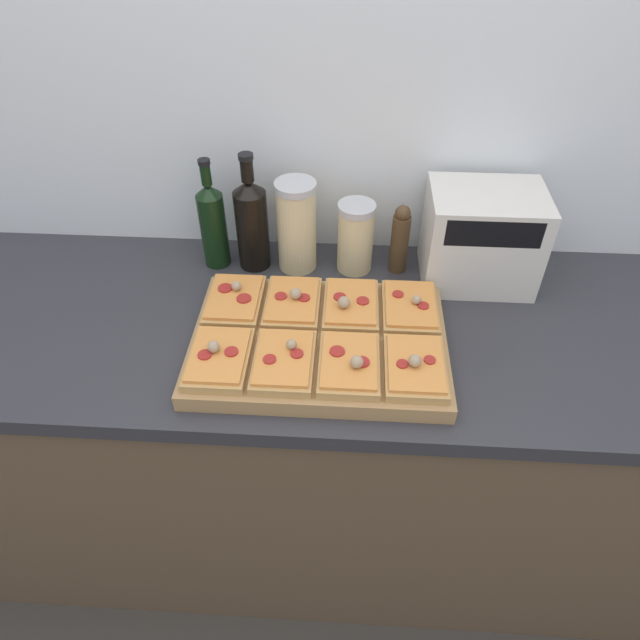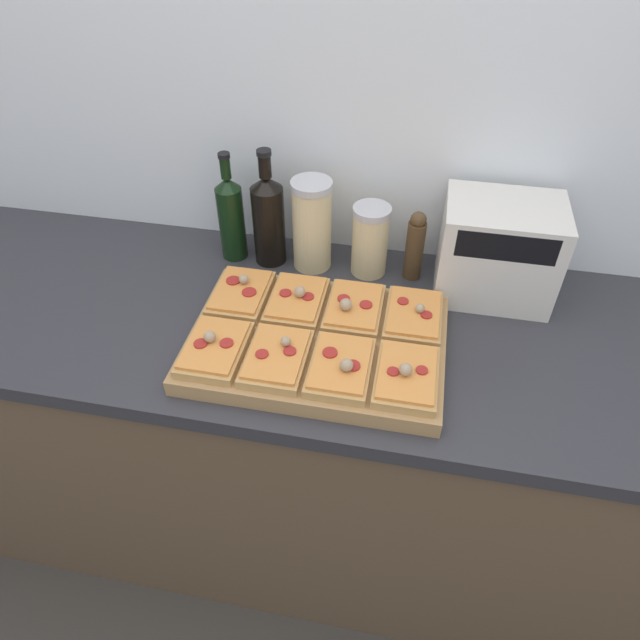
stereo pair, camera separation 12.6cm
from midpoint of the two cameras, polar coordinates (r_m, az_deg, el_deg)
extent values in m
plane|color=#3D3833|center=(1.96, -1.66, -28.04)|extent=(12.00, 12.00, 0.00)
cube|color=silver|center=(1.47, -0.37, 18.28)|extent=(6.00, 0.06, 2.50)
cube|color=brown|center=(1.71, -1.05, -12.60)|extent=(2.60, 0.64, 0.90)
cube|color=#2D2D33|center=(1.35, -1.30, -0.94)|extent=(2.63, 0.67, 0.04)
cube|color=#A37A4C|center=(1.26, -2.93, -2.37)|extent=(0.56, 0.39, 0.04)
cube|color=tan|center=(1.34, -11.18, 1.72)|extent=(0.12, 0.18, 0.02)
cube|color=#D6843D|center=(1.34, -11.25, 2.18)|extent=(0.11, 0.16, 0.01)
cylinder|color=maroon|center=(1.35, -12.10, 3.03)|extent=(0.03, 0.03, 0.00)
cylinder|color=maroon|center=(1.32, -10.35, 2.02)|extent=(0.03, 0.03, 0.00)
sphere|color=tan|center=(1.34, -11.03, 3.26)|extent=(0.02, 0.02, 0.02)
cube|color=tan|center=(1.32, -5.49, 1.51)|extent=(0.12, 0.18, 0.02)
cube|color=#D6843D|center=(1.31, -5.53, 1.98)|extent=(0.11, 0.16, 0.01)
cylinder|color=maroon|center=(1.31, -6.69, 2.27)|extent=(0.03, 0.03, 0.00)
cylinder|color=maroon|center=(1.30, -4.38, 2.12)|extent=(0.03, 0.03, 0.00)
sphere|color=tan|center=(1.30, -5.23, 2.53)|extent=(0.03, 0.03, 0.03)
cube|color=tan|center=(1.31, 0.37, 1.29)|extent=(0.12, 0.18, 0.02)
cube|color=#D6843D|center=(1.30, 0.37, 1.76)|extent=(0.11, 0.16, 0.01)
cylinder|color=maroon|center=(1.30, -0.77, 2.22)|extent=(0.03, 0.03, 0.00)
cylinder|color=maroon|center=(1.29, 1.53, 1.81)|extent=(0.03, 0.03, 0.00)
sphere|color=tan|center=(1.27, -0.43, 1.65)|extent=(0.03, 0.03, 0.03)
cube|color=tan|center=(1.31, 6.27, 1.05)|extent=(0.12, 0.18, 0.02)
cube|color=#D6843D|center=(1.30, 6.31, 1.52)|extent=(0.11, 0.16, 0.01)
cylinder|color=maroon|center=(1.31, 5.11, 2.47)|extent=(0.03, 0.03, 0.00)
cylinder|color=maroon|center=(1.29, 7.57, 1.31)|extent=(0.03, 0.03, 0.00)
sphere|color=tan|center=(1.29, 6.89, 1.91)|extent=(0.02, 0.02, 0.02)
cube|color=tan|center=(1.21, -12.98, -3.99)|extent=(0.12, 0.18, 0.02)
cube|color=#D6843D|center=(1.20, -13.08, -3.53)|extent=(0.11, 0.16, 0.01)
cylinder|color=maroon|center=(1.20, -14.43, -3.52)|extent=(0.03, 0.03, 0.00)
cylinder|color=maroon|center=(1.19, -11.87, -3.26)|extent=(0.03, 0.03, 0.00)
sphere|color=tan|center=(1.20, -13.58, -2.75)|extent=(0.03, 0.03, 0.03)
cube|color=tan|center=(1.18, -6.68, -4.35)|extent=(0.12, 0.18, 0.02)
cube|color=#D6843D|center=(1.17, -6.74, -3.88)|extent=(0.11, 0.16, 0.01)
cylinder|color=maroon|center=(1.17, -8.16, -4.05)|extent=(0.03, 0.03, 0.00)
cylinder|color=maroon|center=(1.17, -5.41, -3.51)|extent=(0.03, 0.03, 0.00)
sphere|color=tan|center=(1.18, -5.92, -2.57)|extent=(0.02, 0.02, 0.02)
cube|color=tan|center=(1.17, -0.15, -4.67)|extent=(0.12, 0.18, 0.02)
cube|color=#D6843D|center=(1.16, -0.15, -4.19)|extent=(0.11, 0.16, 0.01)
cylinder|color=maroon|center=(1.17, -1.34, -3.29)|extent=(0.03, 0.03, 0.00)
cylinder|color=maroon|center=(1.15, 1.10, -4.37)|extent=(0.03, 0.03, 0.00)
sphere|color=tan|center=(1.13, 0.54, -4.37)|extent=(0.03, 0.03, 0.03)
cube|color=tan|center=(1.17, 6.46, -4.93)|extent=(0.12, 0.18, 0.02)
cube|color=#D6843D|center=(1.16, 6.51, -4.46)|extent=(0.11, 0.16, 0.01)
cylinder|color=maroon|center=(1.15, 5.16, -4.54)|extent=(0.02, 0.02, 0.00)
cylinder|color=maroon|center=(1.16, 7.90, -4.13)|extent=(0.02, 0.02, 0.00)
sphere|color=tan|center=(1.14, 6.39, -4.22)|extent=(0.03, 0.03, 0.03)
cylinder|color=black|center=(1.50, -12.96, 8.63)|extent=(0.07, 0.07, 0.20)
cone|color=black|center=(1.45, -13.66, 12.42)|extent=(0.07, 0.07, 0.03)
cylinder|color=black|center=(1.43, -13.93, 13.85)|extent=(0.03, 0.03, 0.05)
cylinder|color=black|center=(1.41, -14.14, 15.00)|extent=(0.03, 0.03, 0.01)
cylinder|color=black|center=(1.48, -9.23, 8.80)|extent=(0.08, 0.08, 0.21)
cone|color=black|center=(1.42, -9.77, 12.91)|extent=(0.08, 0.08, 0.03)
cylinder|color=black|center=(1.40, -9.98, 14.46)|extent=(0.03, 0.03, 0.06)
cylinder|color=black|center=(1.38, -10.15, 15.72)|extent=(0.04, 0.04, 0.01)
cylinder|color=beige|center=(1.45, -4.86, 8.93)|extent=(0.10, 0.10, 0.22)
cylinder|color=#B2B2B7|center=(1.39, -5.14, 13.10)|extent=(0.10, 0.10, 0.02)
cylinder|color=beige|center=(1.46, 1.07, 7.89)|extent=(0.09, 0.09, 0.17)
cylinder|color=#B2B2B7|center=(1.41, 1.12, 11.06)|extent=(0.09, 0.09, 0.02)
cylinder|color=#47331E|center=(1.46, 5.51, 7.51)|extent=(0.05, 0.05, 0.16)
sphere|color=#47331E|center=(1.41, 5.74, 10.50)|extent=(0.04, 0.04, 0.04)
cube|color=beige|center=(1.44, 13.44, 7.96)|extent=(0.27, 0.20, 0.24)
cube|color=black|center=(1.32, 14.43, 8.26)|extent=(0.22, 0.01, 0.07)
cube|color=black|center=(1.47, 19.22, 7.92)|extent=(0.02, 0.02, 0.02)
camera|label=1|loc=(0.06, -92.87, -2.56)|focal=32.00mm
camera|label=2|loc=(0.06, 87.13, 2.56)|focal=32.00mm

